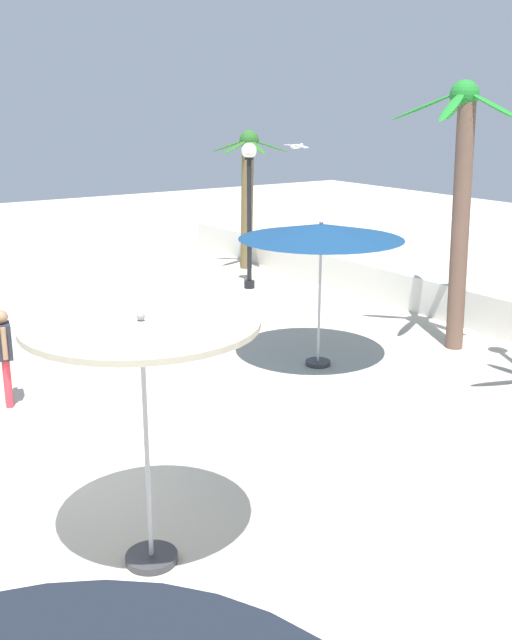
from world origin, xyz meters
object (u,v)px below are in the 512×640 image
(lamp_post_1, at_px, (249,197))
(palm_tree_0, at_px, (462,189))
(patio_umbrella_0, at_px, (321,232))
(guest_0, at_px, (4,349))
(patio_umbrella_1, at_px, (142,344))
(palm_tree_3, at_px, (248,184))
(seagull_0, at_px, (296,146))

(lamp_post_1, bearing_deg, palm_tree_0, 5.85)
(patio_umbrella_0, height_order, palm_tree_0, palm_tree_0)
(guest_0, bearing_deg, palm_tree_0, 77.36)
(patio_umbrella_0, xyz_separation_m, patio_umbrella_1, (3.85, -5.30, -0.06))
(palm_tree_3, bearing_deg, palm_tree_0, -4.43)
(palm_tree_3, relative_size, guest_0, 2.50)
(palm_tree_0, height_order, lamp_post_1, palm_tree_0)
(palm_tree_0, xyz_separation_m, guest_0, (-1.84, -8.21, -2.17))
(palm_tree_0, relative_size, guest_0, 3.21)
(patio_umbrella_1, relative_size, seagull_0, 2.34)
(palm_tree_3, bearing_deg, seagull_0, 11.59)
(patio_umbrella_0, relative_size, seagull_0, 2.52)
(patio_umbrella_1, distance_m, palm_tree_3, 14.60)
(patio_umbrella_0, bearing_deg, patio_umbrella_1, -53.98)
(patio_umbrella_1, height_order, palm_tree_3, palm_tree_3)
(patio_umbrella_0, distance_m, lamp_post_1, 6.15)
(patio_umbrella_1, xyz_separation_m, guest_0, (-5.10, -0.02, -1.46))
(patio_umbrella_0, xyz_separation_m, palm_tree_0, (0.59, 2.89, 0.64))
(patio_umbrella_1, height_order, seagull_0, seagull_0)
(lamp_post_1, relative_size, guest_0, 2.35)
(patio_umbrella_1, xyz_separation_m, palm_tree_0, (-3.26, 8.19, 0.71))
(guest_0, bearing_deg, palm_tree_3, 126.32)
(palm_tree_3, relative_size, lamp_post_1, 1.06)
(patio_umbrella_0, height_order, guest_0, patio_umbrella_0)
(patio_umbrella_0, relative_size, palm_tree_0, 0.58)
(lamp_post_1, height_order, guest_0, lamp_post_1)
(guest_0, bearing_deg, lamp_post_1, 120.59)
(patio_umbrella_1, distance_m, guest_0, 5.31)
(patio_umbrella_1, relative_size, lamp_post_1, 0.73)
(palm_tree_0, distance_m, lamp_post_1, 6.39)
(lamp_post_1, relative_size, seagull_0, 3.20)
(lamp_post_1, bearing_deg, patio_umbrella_0, -21.41)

